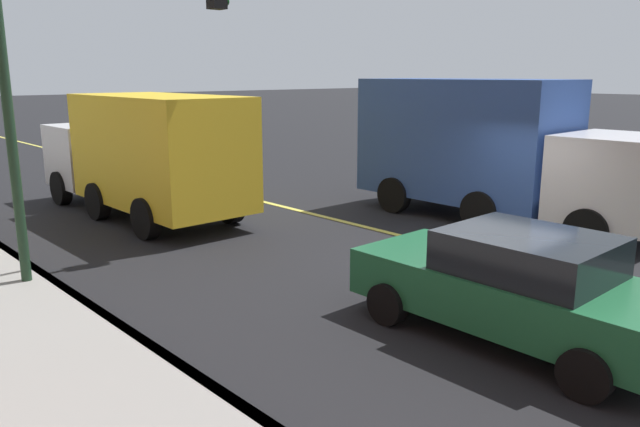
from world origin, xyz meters
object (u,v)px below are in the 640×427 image
Objects in this scene: car_green at (516,285)px; truck_blue at (490,148)px; traffic_light_mast at (102,39)px; truck_yellow at (145,153)px.

car_green is 7.13m from truck_blue.
truck_blue reaches higher than car_green.
traffic_light_mast is at bearing 74.28° from truck_blue.
truck_blue is at bearing -105.72° from traffic_light_mast.
traffic_light_mast reaches higher than car_green.
truck_blue reaches higher than truck_yellow.
truck_yellow is at bearing 45.03° from truck_blue.
truck_blue is at bearing -54.68° from car_green.
truck_blue is (4.08, -5.76, 0.98)m from car_green.
truck_yellow is 8.31m from truck_blue.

